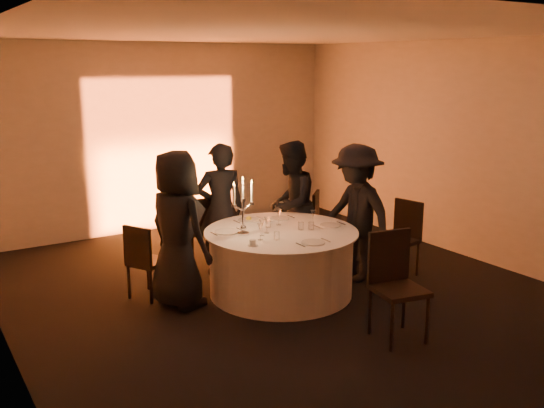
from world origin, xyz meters
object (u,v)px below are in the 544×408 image
banquet_table (281,262)px  chair_left (144,258)px  guest_back_left (221,209)px  chair_back_right (308,221)px  candelabra (243,214)px  chair_front (395,278)px  guest_right (356,213)px  chair_right (402,234)px  guest_back_right (291,204)px  coffee_cup (253,243)px  guest_left (177,230)px  chair_back_left (203,227)px

banquet_table → chair_left: 1.59m
banquet_table → guest_back_left: size_ratio=1.06×
chair_back_right → candelabra: 1.77m
chair_front → guest_back_left: (-0.58, 2.58, 0.25)m
banquet_table → guest_right: 1.17m
chair_front → guest_right: guest_right is taller
banquet_table → chair_right: (1.68, -0.27, 0.16)m
chair_right → guest_back_right: guest_back_right is taller
banquet_table → chair_front: 1.61m
guest_back_right → coffee_cup: size_ratio=15.29×
chair_back_right → chair_front: chair_front is taller
guest_back_left → coffee_cup: size_ratio=15.49×
guest_left → coffee_cup: (0.59, -0.63, -0.08)m
chair_right → guest_left: (-2.85, 0.57, 0.34)m
chair_right → candelabra: bearing=-109.7°
banquet_table → chair_back_right: 1.40m
chair_left → guest_back_right: 2.15m
chair_back_right → coffee_cup: 2.06m
chair_front → guest_left: (-1.49, 1.87, 0.28)m
chair_back_right → guest_right: guest_right is taller
guest_back_right → candelabra: guest_back_right is taller
chair_front → guest_back_left: bearing=113.2°
chair_back_left → guest_back_left: 0.54m
chair_back_left → chair_right: bearing=150.1°
chair_left → chair_back_left: size_ratio=0.95×
chair_left → candelabra: (0.98, -0.59, 0.51)m
chair_left → candelabra: bearing=-149.0°
chair_left → candelabra: size_ratio=1.31×
chair_right → guest_left: guest_left is taller
chair_back_left → guest_right: 2.08m
chair_back_right → guest_left: 2.32m
guest_left → guest_right: 2.27m
chair_back_left → coffee_cup: bearing=92.4°
guest_back_left → candelabra: (-0.19, -0.92, 0.15)m
coffee_cup → chair_back_left: bearing=81.5°
banquet_table → guest_left: (-1.17, 0.30, 0.50)m
chair_back_left → coffee_cup: 1.82m
chair_back_left → chair_front: (0.63, -3.01, 0.08)m
chair_right → chair_front: 1.88m
guest_left → candelabra: 0.76m
guest_back_right → guest_right: 0.97m
chair_left → guest_back_left: (1.17, 0.33, 0.36)m
chair_back_left → guest_left: (-0.86, -1.15, 0.36)m
candelabra → chair_back_left: bearing=84.2°
guest_back_right → candelabra: bearing=-7.6°
chair_left → guest_back_right: guest_back_right is taller
guest_back_left → chair_back_left: bearing=-69.3°
banquet_table → chair_right: chair_right is taller
banquet_table → guest_back_left: (-0.26, 1.02, 0.47)m
coffee_cup → candelabra: bearing=73.3°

